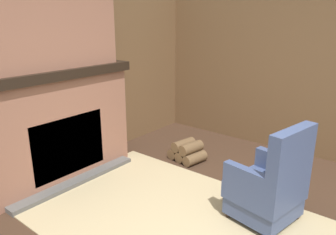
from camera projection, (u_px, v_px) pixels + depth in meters
wood_panel_wall_left at (40, 79)px, 3.97m from camera, size 0.06×5.90×2.47m
wood_panel_wall_back at (336, 73)px, 4.34m from camera, size 5.90×0.09×2.47m
fireplace_hearth at (58, 126)px, 3.97m from camera, size 0.66×1.98×1.39m
chimney_breast at (46, 20)px, 3.61m from camera, size 0.40×1.65×1.06m
area_rug at (202, 232)px, 3.09m from camera, size 3.76×1.97×0.01m
armchair at (269, 187)px, 3.17m from camera, size 0.69×0.72×1.02m
firewood_stack at (187, 152)px, 4.62m from camera, size 0.52×0.43×0.28m
oil_lamp_vase at (13, 64)px, 3.46m from camera, size 0.11×0.11×0.27m
storage_case at (66, 59)px, 3.96m from camera, size 0.15×0.28×0.16m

